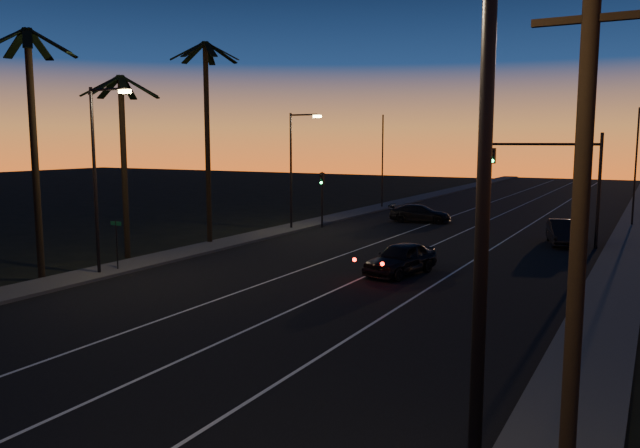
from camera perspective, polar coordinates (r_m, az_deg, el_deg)
The scene contains 21 objects.
road at distance 34.08m, azimuth 6.23°, elevation -3.43°, with size 20.00×170.00×0.01m, color black.
sidewalk_left at distance 39.63m, azimuth -8.91°, elevation -1.81°, with size 2.40×170.00×0.16m, color #3D3D3A.
sidewalk_right at distance 31.63m, azimuth 25.39°, elevation -4.85°, with size 2.40×170.00×0.16m, color #3D3D3A.
lane_stripe_left at distance 35.30m, azimuth 1.72°, elevation -2.98°, with size 0.12×160.00×0.01m, color silver.
lane_stripe_mid at distance 33.89m, azimuth 7.01°, elevation -3.48°, with size 0.12×160.00×0.01m, color silver.
lane_stripe_right at distance 32.79m, azimuth 12.71°, elevation -3.98°, with size 0.12×160.00×0.01m, color silver.
palm_near at distance 31.63m, azimuth -24.77°, elevation 7.96°, with size 4.25×4.16×11.53m.
palm_mid at distance 35.97m, azimuth -17.55°, elevation 6.86°, with size 4.25×4.16×10.03m.
palm_far at distance 39.75m, azimuth -10.29°, elevation 9.09°, with size 4.25×4.16×12.53m.
streetlight_left_near at distance 31.44m, azimuth -19.58°, elevation 5.02°, with size 2.55×0.26×9.00m.
streetlight_left_far at distance 45.46m, azimuth -2.34°, elevation 5.78°, with size 2.55×0.26×8.50m.
streetlight_right_near at distance 7.32m, azimuth 12.29°, elevation -1.76°, with size 2.55×0.26×9.00m.
street_sign at distance 32.53m, azimuth -18.10°, elevation -1.34°, with size 0.70×0.06×2.60m.
utility_pole at distance 11.06m, azimuth 22.70°, elevation 0.91°, with size 2.20×0.28×10.00m.
signal_mast at distance 41.35m, azimuth 20.97°, elevation 4.72°, with size 7.10×0.41×7.00m.
signal_post at distance 46.71m, azimuth 0.18°, elevation 3.17°, with size 0.28×0.37×4.20m.
far_pole_left at distance 60.80m, azimuth 5.73°, elevation 5.67°, with size 0.14×0.14×9.00m, color black.
far_pole_right at distance 53.01m, azimuth 26.89°, elevation 4.62°, with size 0.14×0.14×9.00m, color black.
lead_car at distance 30.77m, azimuth 7.38°, elevation -3.15°, with size 2.74×5.34×1.56m.
right_car at distance 42.10m, azimuth 21.37°, elevation -0.72°, with size 2.80×4.98×1.55m.
cross_car at distance 50.72m, azimuth 9.12°, elevation 0.97°, with size 5.23×2.98×1.43m.
Camera 1 is at (12.72, -0.94, 6.49)m, focal length 35.00 mm.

